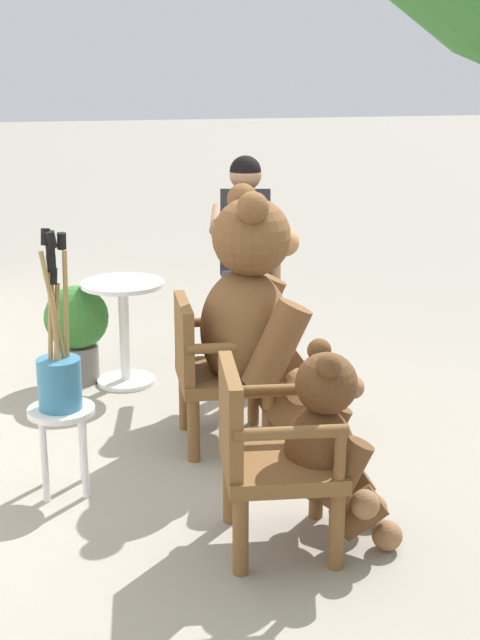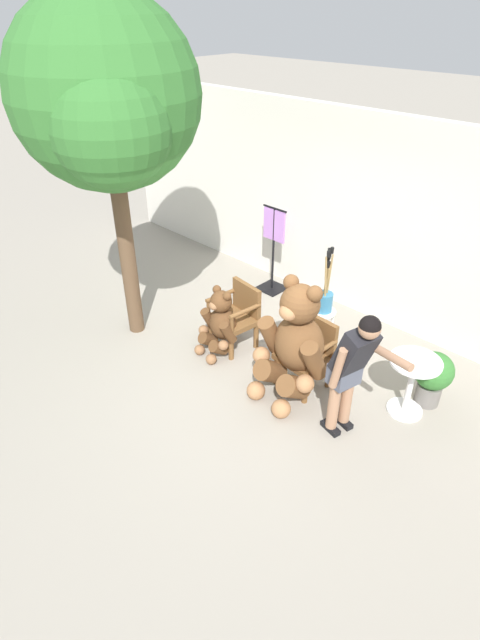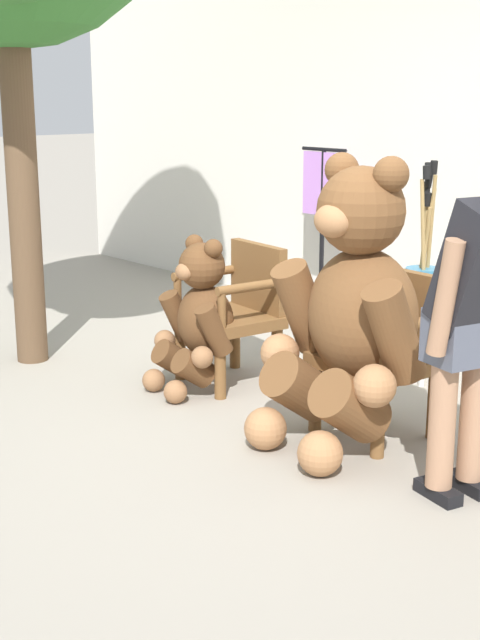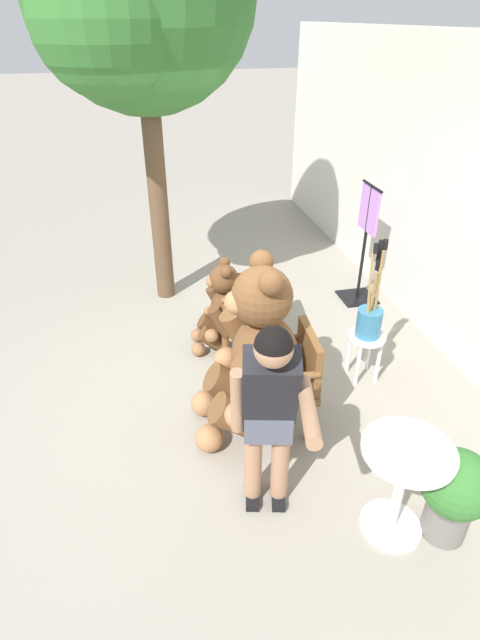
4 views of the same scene
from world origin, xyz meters
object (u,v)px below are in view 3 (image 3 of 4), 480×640
(wooden_chair_left, at_px, (236,310))
(clothing_display_stand, at_px, (322,232))
(person_visitor, at_px, (480,301))
(teddy_bear_small, at_px, (198,317))
(brush_bucket, at_px, (423,276))
(teddy_bear_large, at_px, (351,308))
(wooden_chair_right, at_px, (384,349))
(white_stool, at_px, (421,325))

(wooden_chair_left, bearing_deg, clothing_display_stand, 113.97)
(person_visitor, bearing_deg, teddy_bear_small, 177.51)
(person_visitor, distance_m, clothing_display_stand, 3.23)
(teddy_bear_small, distance_m, brush_bucket, 1.42)
(teddy_bear_large, relative_size, clothing_display_stand, 1.09)
(wooden_chair_right, relative_size, teddy_bear_small, 0.91)
(wooden_chair_left, xyz_separation_m, teddy_bear_small, (-0.01, -0.29, 0.00))
(person_visitor, height_order, brush_bucket, person_visitor)
(person_visitor, xyz_separation_m, clothing_display_stand, (-2.63, 1.85, -0.20))
(wooden_chair_right, height_order, brush_bucket, brush_bucket)
(white_stool, bearing_deg, wooden_chair_right, -64.49)
(wooden_chair_right, bearing_deg, white_stool, 115.51)
(wooden_chair_right, xyz_separation_m, clothing_display_stand, (-1.83, 1.47, 0.26))
(teddy_bear_large, bearing_deg, person_visitor, -8.26)
(teddy_bear_large, distance_m, brush_bucket, 1.21)
(wooden_chair_right, bearing_deg, brush_bucket, 115.47)
(teddy_bear_large, bearing_deg, brush_bucket, 109.72)
(teddy_bear_small, bearing_deg, person_visitor, -2.49)
(white_stool, bearing_deg, brush_bucket, -35.70)
(brush_bucket, xyz_separation_m, clothing_display_stand, (-1.41, 0.60, 0.05))
(teddy_bear_large, relative_size, white_stool, 3.23)
(wooden_chair_left, xyz_separation_m, person_visitor, (1.98, -0.38, 0.46))
(brush_bucket, bearing_deg, wooden_chair_left, -130.84)
(wooden_chair_left, height_order, clothing_display_stand, clothing_display_stand)
(brush_bucket, height_order, clothing_display_stand, brush_bucket)
(teddy_bear_large, relative_size, person_visitor, 0.95)
(teddy_bear_large, distance_m, clothing_display_stand, 2.52)
(teddy_bear_small, xyz_separation_m, clothing_display_stand, (-0.64, 1.77, 0.26))
(wooden_chair_left, relative_size, brush_bucket, 0.94)
(wooden_chair_right, height_order, clothing_display_stand, clothing_display_stand)
(person_visitor, distance_m, white_stool, 1.84)
(wooden_chair_left, xyz_separation_m, teddy_bear_large, (1.17, -0.26, 0.26))
(teddy_bear_small, xyz_separation_m, white_stool, (0.77, 1.17, -0.11))
(wooden_chair_right, bearing_deg, person_visitor, -25.34)
(teddy_bear_small, bearing_deg, clothing_display_stand, 109.96)
(wooden_chair_left, distance_m, clothing_display_stand, 1.63)
(white_stool, xyz_separation_m, clothing_display_stand, (-1.41, 0.60, 0.36))
(teddy_bear_small, xyz_separation_m, brush_bucket, (0.77, 1.17, 0.21))
(teddy_bear_small, relative_size, white_stool, 2.05)
(teddy_bear_large, xyz_separation_m, white_stool, (-0.41, 1.14, -0.37))
(white_stool, height_order, clothing_display_stand, clothing_display_stand)
(white_stool, bearing_deg, teddy_bear_large, -70.24)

